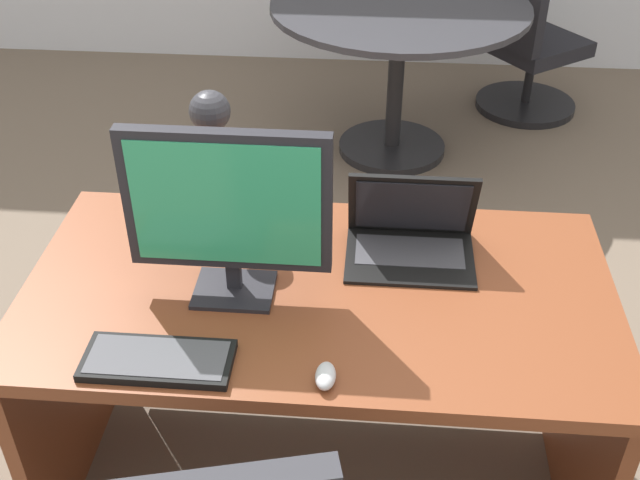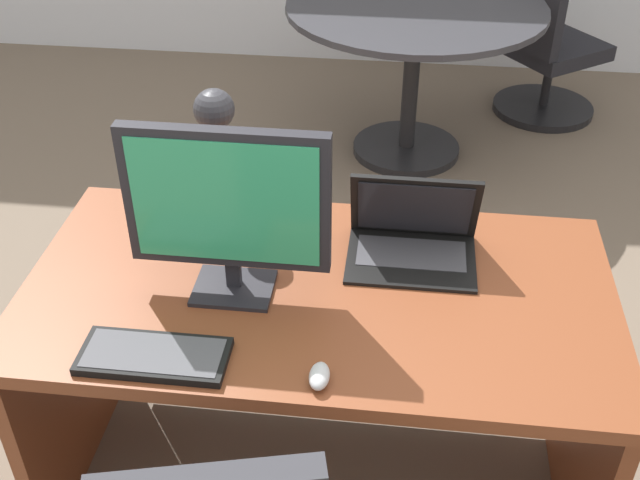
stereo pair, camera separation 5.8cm
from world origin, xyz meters
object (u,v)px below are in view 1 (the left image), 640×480
Objects in this scene: laptop at (411,227)px; keyboard at (158,360)px; mouse at (326,376)px; monitor at (227,207)px; meeting_chair_near at (526,53)px; meeting_table at (398,42)px; desk at (320,337)px; desk_lamp at (212,128)px.

laptop is 0.76m from keyboard.
keyboard is 0.38m from mouse.
meeting_chair_near is at bearing 66.88° from monitor.
meeting_table is at bearing 77.06° from keyboard.
laptop is (0.44, 0.22, -0.19)m from monitor.
monitor is at bearing -158.49° from desk.
desk_lamp is at bearing 106.89° from monitor.
desk is 3.77× the size of desk_lamp.
desk is 0.44m from mouse.
keyboard is 0.65m from desk_lamp.
meeting_table is at bearing 73.93° from desk_lamp.
monitor reaches higher than laptop.
desk is at bearing -148.77° from laptop.
laptop is 2.56m from meeting_chair_near.
mouse is 3.10m from meeting_chair_near.
desk is 0.54m from keyboard.
meeting_table is 1.42× the size of meeting_chair_near.
laptop is 0.55m from mouse.
desk_lamp reaches higher than laptop.
desk is at bearing 45.84° from keyboard.
desk_lamp is at bearing 169.80° from laptop.
meeting_table is (0.21, 2.03, 0.06)m from desk.
desk_lamp is 2.72m from meeting_chair_near.
desk_lamp is (-0.10, 0.32, 0.03)m from monitor.
keyboard is at bearing 176.26° from mouse.
laptop is at bearing 40.62° from keyboard.
desk_lamp is (-0.54, 0.10, 0.22)m from laptop.
monitor is 0.39m from keyboard.
desk_lamp is at bearing -117.83° from meeting_chair_near.
laptop is at bearing -105.82° from meeting_chair_near.
desk is 2.04m from meeting_table.
mouse is 0.76m from desk_lamp.
keyboard is at bearing -92.96° from desk_lamp.
monitor is at bearing 131.10° from mouse.
laptop is 0.85× the size of desk_lamp.
keyboard is at bearing -134.16° from desk.
laptop is at bearing -89.24° from meeting_table.
laptop reaches higher than meeting_table.
desk is at bearing 96.51° from mouse.
desk is 18.44× the size of mouse.
desk is 0.39m from laptop.
keyboard is at bearing -113.36° from meeting_chair_near.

